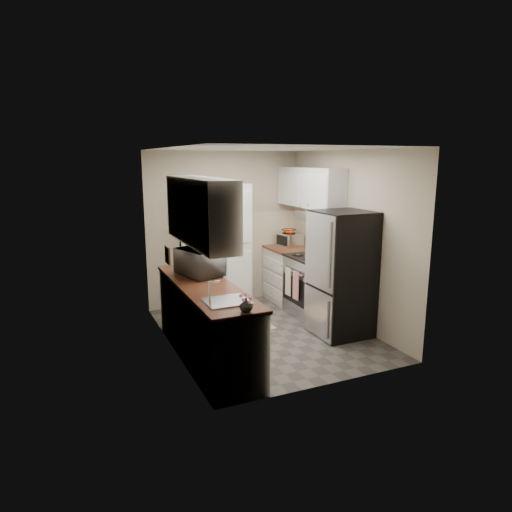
{
  "coord_description": "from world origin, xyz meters",
  "views": [
    {
      "loc": [
        -2.54,
        -5.4,
        2.37
      ],
      "look_at": [
        -0.08,
        0.15,
        1.07
      ],
      "focal_mm": 32.0,
      "sensor_mm": 36.0,
      "label": 1
    }
  ],
  "objects_px": {
    "microwave": "(200,262)",
    "toaster_oven": "(290,240)",
    "refrigerator": "(342,274)",
    "pantry_cabinet": "(219,247)",
    "wine_bottle": "(181,256)",
    "electric_range": "(313,285)"
  },
  "relations": [
    {
      "from": "microwave",
      "to": "toaster_oven",
      "type": "xyz_separation_m",
      "value": [
        1.98,
        1.28,
        -0.06
      ]
    },
    {
      "from": "refrigerator",
      "to": "microwave",
      "type": "xyz_separation_m",
      "value": [
        -1.85,
        0.45,
        0.24
      ]
    },
    {
      "from": "refrigerator",
      "to": "microwave",
      "type": "height_order",
      "value": "refrigerator"
    },
    {
      "from": "pantry_cabinet",
      "to": "wine_bottle",
      "type": "height_order",
      "value": "pantry_cabinet"
    },
    {
      "from": "microwave",
      "to": "toaster_oven",
      "type": "relative_size",
      "value": 1.58
    },
    {
      "from": "pantry_cabinet",
      "to": "wine_bottle",
      "type": "distance_m",
      "value": 1.15
    },
    {
      "from": "toaster_oven",
      "to": "pantry_cabinet",
      "type": "bearing_deg",
      "value": 171.34
    },
    {
      "from": "electric_range",
      "to": "refrigerator",
      "type": "relative_size",
      "value": 0.66
    },
    {
      "from": "microwave",
      "to": "toaster_oven",
      "type": "height_order",
      "value": "microwave"
    },
    {
      "from": "refrigerator",
      "to": "wine_bottle",
      "type": "relative_size",
      "value": 5.14
    },
    {
      "from": "pantry_cabinet",
      "to": "wine_bottle",
      "type": "xyz_separation_m",
      "value": [
        -0.83,
        -0.79,
        0.09
      ]
    },
    {
      "from": "pantry_cabinet",
      "to": "toaster_oven",
      "type": "relative_size",
      "value": 5.23
    },
    {
      "from": "refrigerator",
      "to": "electric_range",
      "type": "bearing_deg",
      "value": 87.52
    },
    {
      "from": "electric_range",
      "to": "wine_bottle",
      "type": "xyz_separation_m",
      "value": [
        -2.01,
        0.14,
        0.61
      ]
    },
    {
      "from": "electric_range",
      "to": "toaster_oven",
      "type": "distance_m",
      "value": 1.09
    },
    {
      "from": "electric_range",
      "to": "refrigerator",
      "type": "height_order",
      "value": "refrigerator"
    },
    {
      "from": "electric_range",
      "to": "wine_bottle",
      "type": "distance_m",
      "value": 2.1
    },
    {
      "from": "refrigerator",
      "to": "microwave",
      "type": "bearing_deg",
      "value": 166.4
    },
    {
      "from": "refrigerator",
      "to": "toaster_oven",
      "type": "bearing_deg",
      "value": 85.85
    },
    {
      "from": "pantry_cabinet",
      "to": "microwave",
      "type": "xyz_separation_m",
      "value": [
        -0.71,
        -1.28,
        0.09
      ]
    },
    {
      "from": "pantry_cabinet",
      "to": "refrigerator",
      "type": "xyz_separation_m",
      "value": [
        1.14,
        -1.73,
        -0.15
      ]
    },
    {
      "from": "microwave",
      "to": "toaster_oven",
      "type": "bearing_deg",
      "value": -75.02
    }
  ]
}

